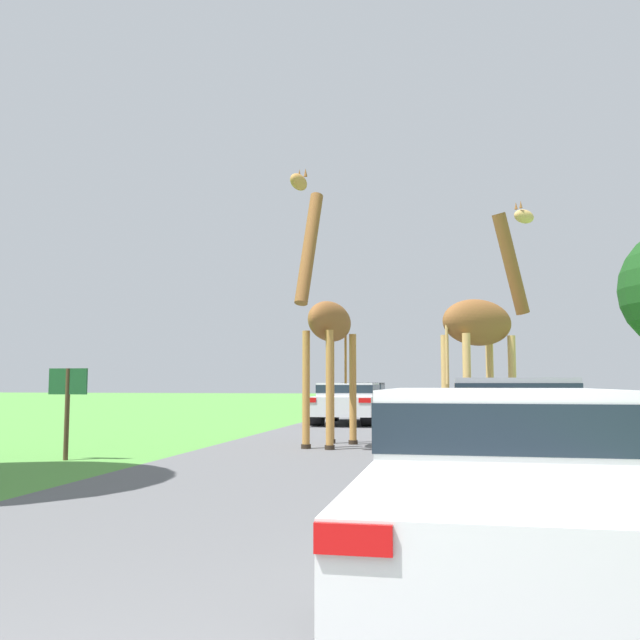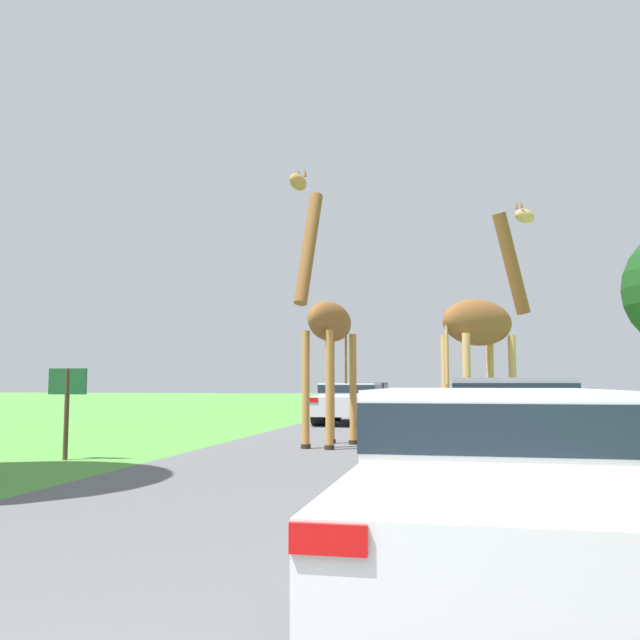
{
  "view_description": "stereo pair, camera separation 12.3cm",
  "coord_description": "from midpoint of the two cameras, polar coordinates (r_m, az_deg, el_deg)",
  "views": [
    {
      "loc": [
        1.17,
        -1.14,
        1.29
      ],
      "look_at": [
        -1.51,
        12.59,
        2.59
      ],
      "focal_mm": 38.0,
      "sensor_mm": 36.0,
      "label": 1
    },
    {
      "loc": [
        1.29,
        -1.11,
        1.29
      ],
      "look_at": [
        -1.51,
        12.59,
        2.59
      ],
      "focal_mm": 38.0,
      "sensor_mm": 36.0,
      "label": 2
    }
  ],
  "objects": [
    {
      "name": "car_far_ahead",
      "position": [
        10.65,
        15.63,
        -8.18
      ],
      "size": [
        1.88,
        4.08,
        1.36
      ],
      "color": "gray",
      "rests_on": "ground"
    },
    {
      "name": "sign_post",
      "position": [
        12.29,
        -20.76,
        -5.99
      ],
      "size": [
        0.7,
        0.08,
        1.54
      ],
      "color": "#4C3823",
      "rests_on": "ground"
    },
    {
      "name": "car_verge_right",
      "position": [
        30.83,
        13.39,
        -6.22
      ],
      "size": [
        1.78,
        4.22,
        1.34
      ],
      "color": "maroon",
      "rests_on": "ground"
    },
    {
      "name": "car_lead_maroon",
      "position": [
        5.15,
        14.18,
        -12.09
      ],
      "size": [
        1.75,
        4.82,
        1.25
      ],
      "color": "silver",
      "rests_on": "ground"
    },
    {
      "name": "road",
      "position": [
        31.17,
        8.87,
        -7.62
      ],
      "size": [
        7.42,
        120.0,
        0.0
      ],
      "color": "#5B5B5E",
      "rests_on": "ground"
    },
    {
      "name": "giraffe_near_road",
      "position": [
        13.85,
        0.34,
        -0.1
      ],
      "size": [
        1.01,
        2.73,
        5.41
      ],
      "rotation": [
        0.0,
        0.0,
        2.92
      ],
      "color": "#B77F3D",
      "rests_on": "ground"
    },
    {
      "name": "giraffe_companion",
      "position": [
        14.07,
        13.31,
        -0.27
      ],
      "size": [
        2.24,
        2.14,
        5.18
      ],
      "rotation": [
        0.0,
        0.0,
        -0.82
      ],
      "color": "tan",
      "rests_on": "ground"
    },
    {
      "name": "car_queue_right",
      "position": [
        21.88,
        2.29,
        -6.83
      ],
      "size": [
        1.95,
        4.52,
        1.29
      ],
      "color": "silver",
      "rests_on": "ground"
    },
    {
      "name": "car_queue_left",
      "position": [
        30.37,
        3.54,
        -6.43
      ],
      "size": [
        1.95,
        3.99,
        1.3
      ],
      "color": "black",
      "rests_on": "ground"
    }
  ]
}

